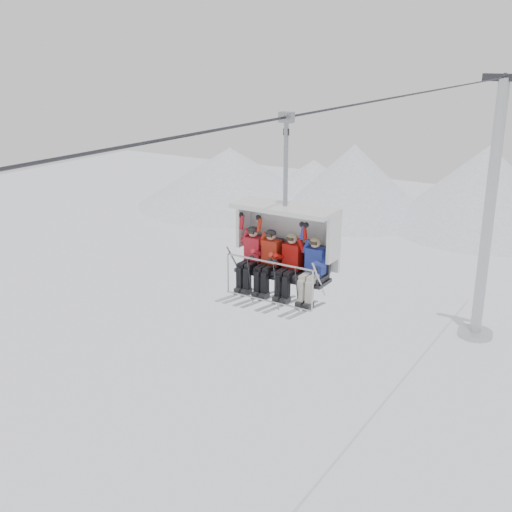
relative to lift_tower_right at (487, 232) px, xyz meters
The scene contains 7 objects.
lift_tower_right is the anchor object (origin of this frame).
haul_cable 23.25m from the lift_tower_right, 90.00° to the right, with size 0.06×0.06×50.00m, color #2B2B2F.
chairlift_carrier 21.26m from the lift_tower_right, 90.00° to the right, with size 2.31×1.17×3.98m.
skier_far_left 21.47m from the lift_tower_right, 92.06° to the right, with size 0.40×1.69×1.58m.
skier_center_left 21.46m from the lift_tower_right, 90.80° to the right, with size 0.40×1.69×1.58m.
skier_center_right 21.46m from the lift_tower_right, 89.34° to the right, with size 0.40×1.69×1.58m.
skier_far_right 21.47m from the lift_tower_right, 87.81° to the right, with size 0.40×1.69×1.58m.
Camera 1 is at (6.62, -10.58, 14.70)m, focal length 45.00 mm.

